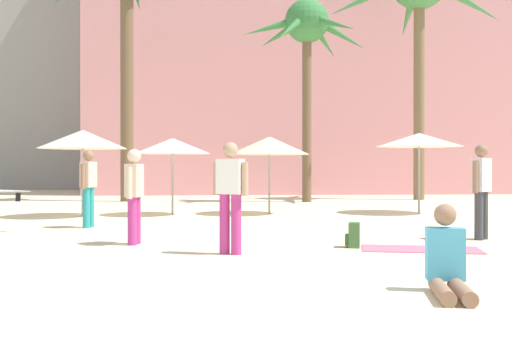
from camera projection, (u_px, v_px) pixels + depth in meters
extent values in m
plane|color=beige|center=(223.00, 296.00, 6.31)|extent=(120.00, 120.00, 0.00)
cube|color=pink|center=(314.00, 20.00, 34.37)|extent=(24.10, 9.42, 19.49)
cylinder|color=brown|center=(419.00, 90.00, 25.37)|extent=(0.45, 0.45, 9.19)
cone|color=#428447|center=(467.00, 1.00, 25.88)|extent=(3.50, 1.10, 1.97)
cone|color=#428447|center=(409.00, 12.00, 27.57)|extent=(0.98, 3.48, 2.01)
cylinder|color=brown|center=(307.00, 112.00, 23.69)|extent=(0.36, 0.36, 7.07)
sphere|color=#387A3D|center=(307.00, 21.00, 23.68)|extent=(1.71, 1.71, 1.71)
cone|color=#387A3D|center=(341.00, 35.00, 23.91)|extent=(2.14, 0.58, 1.35)
cone|color=#387A3D|center=(324.00, 41.00, 24.82)|extent=(1.60, 1.87, 1.38)
cone|color=#387A3D|center=(279.00, 35.00, 24.73)|extent=(1.71, 1.92, 1.00)
cone|color=#387A3D|center=(270.00, 28.00, 23.49)|extent=(2.22, 0.50, 0.98)
cone|color=#387A3D|center=(291.00, 28.00, 22.50)|extent=(1.50, 1.92, 1.43)
cone|color=#387A3D|center=(334.00, 24.00, 22.54)|extent=(1.54, 2.01, 1.11)
cylinder|color=brown|center=(127.00, 83.00, 24.14)|extent=(0.51, 0.51, 9.46)
cylinder|color=gray|center=(269.00, 175.00, 17.54)|extent=(0.06, 0.06, 2.24)
cone|color=beige|center=(269.00, 145.00, 17.54)|extent=(2.33, 2.33, 0.52)
cylinder|color=gray|center=(419.00, 173.00, 17.83)|extent=(0.06, 0.06, 2.36)
cone|color=white|center=(419.00, 140.00, 17.82)|extent=(2.51, 2.51, 0.40)
cylinder|color=gray|center=(83.00, 173.00, 16.59)|extent=(0.06, 0.06, 2.37)
cone|color=white|center=(83.00, 139.00, 16.59)|extent=(2.41, 2.41, 0.51)
cylinder|color=gray|center=(173.00, 177.00, 17.17)|extent=(0.06, 0.06, 2.18)
cone|color=white|center=(172.00, 146.00, 17.17)|extent=(2.16, 2.16, 0.44)
cube|color=#EF6684|center=(421.00, 249.00, 9.89)|extent=(2.05, 1.29, 0.01)
cube|color=#436D38|center=(354.00, 235.00, 10.17)|extent=(0.25, 0.34, 0.42)
cube|color=#35572D|center=(347.00, 240.00, 10.20)|extent=(0.11, 0.22, 0.18)
cube|color=black|center=(18.00, 197.00, 12.51)|extent=(0.09, 0.08, 0.18)
cylinder|color=#B7337F|center=(132.00, 221.00, 10.47)|extent=(0.19, 0.19, 0.83)
cylinder|color=#B7337F|center=(136.00, 220.00, 10.67)|extent=(0.19, 0.19, 0.83)
cube|color=beige|center=(134.00, 180.00, 10.57)|extent=(0.30, 0.44, 0.57)
sphere|color=beige|center=(134.00, 156.00, 10.57)|extent=(0.29, 0.29, 0.24)
cylinder|color=beige|center=(129.00, 183.00, 10.32)|extent=(0.12, 0.12, 0.55)
cylinder|color=beige|center=(139.00, 182.00, 10.82)|extent=(0.12, 0.12, 0.55)
cylinder|color=#3D3D42|center=(484.00, 215.00, 11.35)|extent=(0.23, 0.23, 0.89)
cylinder|color=#3D3D42|center=(479.00, 216.00, 11.21)|extent=(0.23, 0.23, 0.89)
cube|color=white|center=(481.00, 175.00, 11.28)|extent=(0.45, 0.43, 0.62)
sphere|color=#936B51|center=(481.00, 151.00, 11.28)|extent=(0.34, 0.34, 0.24)
cylinder|color=#936B51|center=(487.00, 177.00, 11.46)|extent=(0.14, 0.14, 0.59)
cylinder|color=#936B51|center=(475.00, 177.00, 11.10)|extent=(0.14, 0.14, 0.59)
cylinder|color=#B7337F|center=(225.00, 224.00, 9.41)|extent=(0.22, 0.22, 0.93)
cylinder|color=#B7337F|center=(236.00, 224.00, 9.33)|extent=(0.22, 0.22, 0.93)
cube|color=white|center=(230.00, 177.00, 9.37)|extent=(0.46, 0.38, 0.54)
sphere|color=tan|center=(230.00, 150.00, 9.37)|extent=(0.33, 0.33, 0.24)
cylinder|color=tan|center=(216.00, 179.00, 9.47)|extent=(0.14, 0.14, 0.52)
cylinder|color=tan|center=(245.00, 179.00, 9.27)|extent=(0.14, 0.14, 0.52)
cylinder|color=teal|center=(91.00, 207.00, 13.62)|extent=(0.20, 0.20, 0.90)
cylinder|color=teal|center=(86.00, 208.00, 13.43)|extent=(0.20, 0.20, 0.90)
cube|color=beige|center=(88.00, 175.00, 13.52)|extent=(0.33, 0.45, 0.57)
sphere|color=#936B51|center=(88.00, 156.00, 13.52)|extent=(0.30, 0.30, 0.24)
cylinder|color=#936B51|center=(94.00, 176.00, 13.76)|extent=(0.12, 0.12, 0.54)
cylinder|color=#936B51|center=(83.00, 176.00, 13.28)|extent=(0.12, 0.12, 0.54)
cylinder|color=#936B51|center=(462.00, 291.00, 6.16)|extent=(0.33, 0.85, 0.16)
cylinder|color=#936B51|center=(442.00, 291.00, 6.18)|extent=(0.33, 0.85, 0.16)
cube|color=#4CB2DB|center=(445.00, 254.00, 6.58)|extent=(0.44, 0.30, 0.57)
sphere|color=#936B51|center=(445.00, 215.00, 6.58)|extent=(0.29, 0.29, 0.24)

